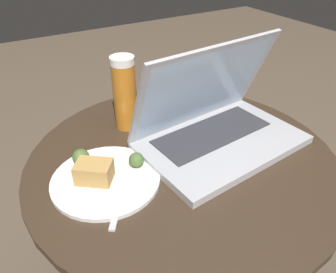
# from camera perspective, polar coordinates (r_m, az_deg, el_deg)

# --- Properties ---
(table) EXTENTS (0.71, 0.71, 0.54)m
(table) POSITION_cam_1_polar(r_m,az_deg,el_deg) (0.85, 2.32, -10.84)
(table) COLOR black
(table) RESTS_ON ground_plane
(laptop) EXTENTS (0.40, 0.28, 0.24)m
(laptop) POSITION_cam_1_polar(r_m,az_deg,el_deg) (0.79, 8.32, 2.22)
(laptop) COLOR #B2B2B7
(laptop) RESTS_ON table
(beer_glass) EXTENTS (0.06, 0.06, 0.19)m
(beer_glass) POSITION_cam_1_polar(r_m,az_deg,el_deg) (0.83, -7.56, 7.47)
(beer_glass) COLOR #C6701E
(beer_glass) RESTS_ON table
(snack_plate) EXTENTS (0.23, 0.23, 0.05)m
(snack_plate) POSITION_cam_1_polar(r_m,az_deg,el_deg) (0.70, -11.24, -6.62)
(snack_plate) COLOR white
(snack_plate) RESTS_ON table
(fork) EXTENTS (0.12, 0.17, 0.00)m
(fork) POSITION_cam_1_polar(r_m,az_deg,el_deg) (0.68, -7.80, -8.83)
(fork) COLOR silver
(fork) RESTS_ON table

